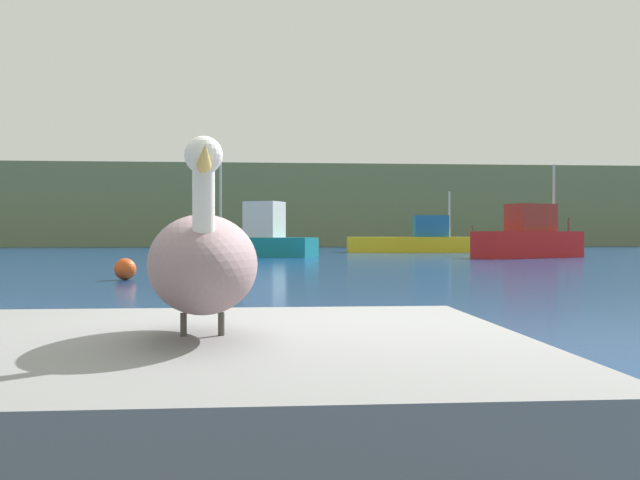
# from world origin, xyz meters

# --- Properties ---
(ground_plane) EXTENTS (260.00, 260.00, 0.00)m
(ground_plane) POSITION_xyz_m (0.00, 0.00, 0.00)
(ground_plane) COLOR navy
(hillside_backdrop) EXTENTS (140.00, 13.26, 7.60)m
(hillside_backdrop) POSITION_xyz_m (0.00, 68.01, 3.80)
(hillside_backdrop) COLOR #6B7A51
(hillside_backdrop) RESTS_ON ground
(pier_dock) EXTENTS (2.95, 2.67, 0.65)m
(pier_dock) POSITION_xyz_m (-0.77, -0.83, 0.33)
(pier_dock) COLOR gray
(pier_dock) RESTS_ON ground
(pelican) EXTENTS (0.58, 1.38, 0.86)m
(pelican) POSITION_xyz_m (-0.77, -0.85, 1.00)
(pelican) COLOR gray
(pelican) RESTS_ON pier_dock
(fishing_boat_yellow) EXTENTS (8.07, 2.88, 3.79)m
(fishing_boat_yellow) POSITION_xyz_m (9.13, 40.11, 0.72)
(fishing_boat_yellow) COLOR yellow
(fishing_boat_yellow) RESTS_ON ground
(fishing_boat_red) EXTENTS (5.89, 3.91, 4.55)m
(fishing_boat_red) POSITION_xyz_m (12.36, 29.55, 0.94)
(fishing_boat_red) COLOR red
(fishing_boat_red) RESTS_ON ground
(fishing_boat_teal) EXTENTS (6.48, 4.42, 4.78)m
(fishing_boat_teal) POSITION_xyz_m (-0.66, 32.42, 0.90)
(fishing_boat_teal) COLOR teal
(fishing_boat_teal) RESTS_ON ground
(mooring_buoy) EXTENTS (0.53, 0.53, 0.53)m
(mooring_buoy) POSITION_xyz_m (-3.80, 13.88, 0.27)
(mooring_buoy) COLOR #E54C19
(mooring_buoy) RESTS_ON ground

